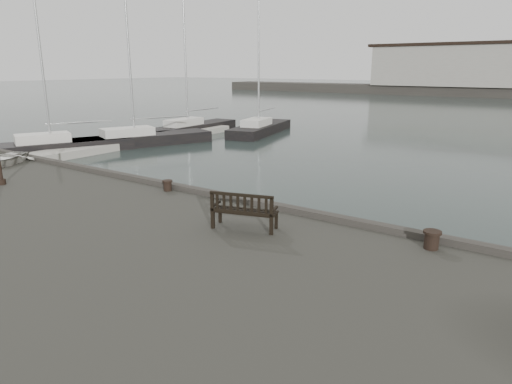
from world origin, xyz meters
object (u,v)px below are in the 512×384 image
bench (244,217)px  bollard_right (432,240)px  dinghy (1,159)px  yacht_c (142,142)px  yacht_a (60,149)px  yacht_b (192,130)px  bollard_left (168,186)px  yacht_d (261,131)px

bench → bollard_right: 4.68m
dinghy → yacht_c: (-6.39, 13.57, -1.60)m
yacht_a → bollard_right: bearing=9.2°
bench → yacht_b: size_ratio=0.13×
yacht_c → bench: bearing=-13.5°
bollard_left → yacht_a: (-17.75, 6.99, -1.50)m
yacht_a → yacht_c: size_ratio=0.94×
bench → dinghy: 13.66m
yacht_d → yacht_c: bearing=-122.9°
yacht_c → yacht_d: size_ratio=1.17×
bollard_right → yacht_b: bearing=142.7°
bench → bollard_right: (4.46, 1.42, -0.09)m
dinghy → yacht_a: bearing=111.5°
yacht_a → yacht_d: 17.06m
bollard_left → bollard_right: size_ratio=0.83×
bench → yacht_b: bearing=118.2°
yacht_b → yacht_d: 6.18m
bench → yacht_d: yacht_d is taller
bollard_right → yacht_b: size_ratio=0.03×
yacht_d → bench: bearing=-69.7°
bollard_right → yacht_d: yacht_d is taller
dinghy → yacht_a: (-8.60, 8.10, -1.61)m
bollard_right → yacht_c: yacht_c is taller
yacht_a → yacht_b: size_ratio=0.97×
bollard_left → yacht_b: bearing=130.9°
bench → yacht_b: (-21.39, 21.10, -1.63)m
bench → dinghy: (-13.65, 0.50, -0.03)m
bench → dinghy: bearing=160.7°
bollard_right → dinghy: bearing=-177.1°
yacht_a → yacht_b: (0.86, 12.51, 0.01)m
bollard_left → dinghy: dinghy is taller
bench → yacht_b: yacht_b is taller
dinghy → yacht_d: size_ratio=0.23×
bollard_left → yacht_b: 25.83m
yacht_b → yacht_d: yacht_b is taller
bench → yacht_c: yacht_c is taller
bollard_left → bollard_right: bearing=-1.2°
yacht_d → dinghy: bearing=-97.0°
bollard_left → dinghy: 9.21m
yacht_c → yacht_d: 11.17m
dinghy → yacht_b: size_ratio=0.20×
yacht_d → bollard_left: bearing=-76.1°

